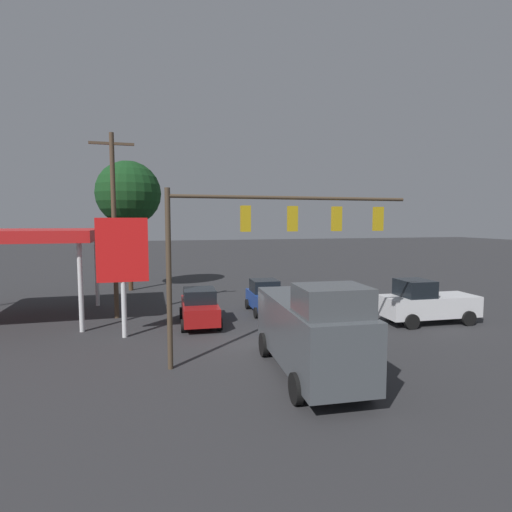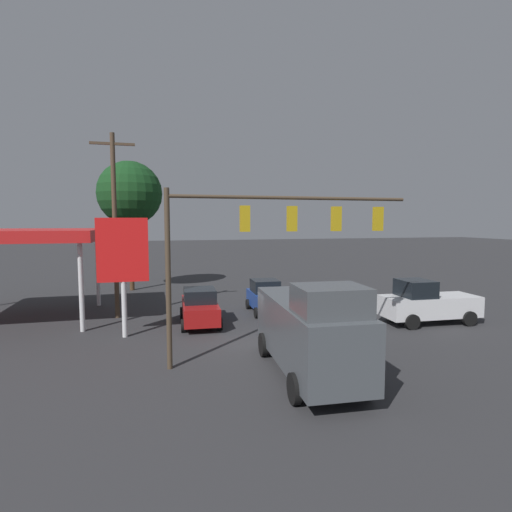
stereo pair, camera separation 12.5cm
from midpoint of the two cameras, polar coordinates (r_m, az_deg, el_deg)
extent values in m
plane|color=#2D2D30|center=(18.24, 1.47, -12.71)|extent=(200.00, 200.00, 0.00)
cylinder|color=#473828|center=(15.13, -12.56, -3.36)|extent=(0.20, 0.20, 6.76)
cylinder|color=#473828|center=(15.97, 5.28, 8.26)|extent=(9.82, 0.14, 0.14)
cube|color=#B79314|center=(15.37, -1.74, 5.35)|extent=(0.36, 0.28, 1.00)
sphere|color=#360505|center=(15.56, -1.90, 6.45)|extent=(0.22, 0.22, 0.22)
sphere|color=yellow|center=(15.55, -1.90, 5.35)|extent=(0.22, 0.22, 0.22)
sphere|color=black|center=(15.55, -1.89, 4.24)|extent=(0.22, 0.22, 0.22)
cube|color=#B79314|center=(15.92, 5.01, 5.32)|extent=(0.36, 0.28, 1.00)
sphere|color=#360505|center=(16.10, 4.79, 6.39)|extent=(0.22, 0.22, 0.22)
sphere|color=yellow|center=(16.10, 4.78, 5.32)|extent=(0.22, 0.22, 0.22)
sphere|color=black|center=(16.10, 4.78, 4.25)|extent=(0.22, 0.22, 0.22)
cube|color=#B79314|center=(16.68, 11.23, 5.23)|extent=(0.36, 0.28, 1.00)
sphere|color=#360505|center=(16.85, 10.97, 6.25)|extent=(0.22, 0.22, 0.22)
sphere|color=yellow|center=(16.84, 10.95, 5.23)|extent=(0.22, 0.22, 0.22)
sphere|color=black|center=(16.84, 10.93, 4.21)|extent=(0.22, 0.22, 0.22)
cube|color=#B79314|center=(17.60, 16.85, 5.10)|extent=(0.36, 0.28, 1.00)
sphere|color=#360505|center=(17.77, 16.56, 6.07)|extent=(0.22, 0.22, 0.22)
sphere|color=yellow|center=(17.76, 16.53, 5.10)|extent=(0.22, 0.22, 0.22)
sphere|color=black|center=(17.76, 16.51, 4.13)|extent=(0.22, 0.22, 0.22)
cylinder|color=#473828|center=(23.93, -19.74, 3.92)|extent=(0.26, 0.26, 10.43)
cube|color=#473828|center=(24.31, -20.07, 14.86)|extent=(2.40, 0.14, 0.14)
cube|color=red|center=(25.64, -32.18, 2.54)|extent=(9.47, 7.61, 0.60)
cube|color=red|center=(29.31, -29.98, 2.85)|extent=(9.47, 0.06, 0.36)
cylinder|color=silver|center=(28.10, -21.91, -2.11)|extent=(0.24, 0.24, 4.49)
cylinder|color=silver|center=(21.81, -23.91, -4.14)|extent=(0.24, 0.24, 4.49)
cylinder|color=silver|center=(19.94, -18.61, -3.03)|extent=(0.24, 0.24, 5.71)
cube|color=red|center=(19.81, -18.72, 0.82)|extent=(2.36, 0.24, 3.02)
cube|color=black|center=(19.94, -18.70, 0.85)|extent=(1.65, 0.04, 1.06)
cube|color=#474C51|center=(14.77, 7.29, -10.63)|extent=(2.69, 6.92, 2.20)
cube|color=#45494E|center=(12.50, 10.53, -6.25)|extent=(2.22, 1.92, 0.90)
cylinder|color=black|center=(13.64, 15.29, -17.01)|extent=(0.27, 0.97, 0.96)
cylinder|color=black|center=(12.81, 5.41, -18.34)|extent=(0.27, 0.97, 0.96)
cylinder|color=black|center=(17.46, 8.55, -11.94)|extent=(0.27, 0.97, 0.96)
cylinder|color=black|center=(16.82, 0.87, -12.54)|extent=(0.27, 0.97, 0.96)
cube|color=navy|center=(24.38, 1.24, -6.33)|extent=(1.83, 3.86, 0.90)
cube|color=black|center=(24.52, 1.07, -4.29)|extent=(1.62, 1.75, 0.76)
cylinder|color=black|center=(23.54, 4.06, -7.87)|extent=(0.24, 0.63, 0.62)
cylinder|color=black|center=(23.10, -0.11, -8.11)|extent=(0.24, 0.63, 0.62)
cylinder|color=black|center=(25.86, 2.43, -6.69)|extent=(0.24, 0.63, 0.62)
cylinder|color=black|center=(25.46, -1.37, -6.87)|extent=(0.24, 0.63, 0.62)
cube|color=silver|center=(23.87, 23.31, -6.52)|extent=(5.29, 2.24, 1.10)
cube|color=black|center=(23.18, 21.58, -4.28)|extent=(1.69, 1.91, 0.90)
cylinder|color=black|center=(22.22, 21.22, -8.74)|extent=(0.81, 0.26, 0.80)
cylinder|color=black|center=(23.90, 18.50, -7.70)|extent=(0.81, 0.26, 0.80)
cylinder|color=black|center=(24.22, 27.97, -7.86)|extent=(0.81, 0.26, 0.80)
cylinder|color=black|center=(25.77, 25.02, -7.00)|extent=(0.81, 0.26, 0.80)
cube|color=maroon|center=(21.89, -8.23, -7.63)|extent=(2.02, 4.49, 0.90)
cube|color=black|center=(21.73, -8.26, -5.57)|extent=(1.76, 2.08, 0.70)
cylinder|color=black|center=(20.70, -5.36, -9.63)|extent=(0.25, 0.67, 0.66)
cylinder|color=black|center=(20.57, -10.54, -9.78)|extent=(0.25, 0.67, 0.66)
cylinder|color=black|center=(23.46, -6.20, -7.88)|extent=(0.25, 0.67, 0.66)
cylinder|color=black|center=(23.35, -10.74, -8.00)|extent=(0.25, 0.67, 0.66)
cylinder|color=#4C331E|center=(33.44, -17.66, 0.38)|extent=(0.36, 0.36, 5.98)
sphere|color=#143D19|center=(33.41, -17.87, 8.54)|extent=(5.04, 5.04, 5.04)
camera|label=1|loc=(0.06, -90.19, -0.02)|focal=28.00mm
camera|label=2|loc=(0.06, 89.81, 0.02)|focal=28.00mm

